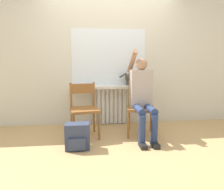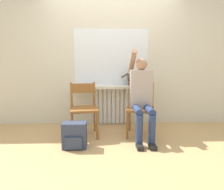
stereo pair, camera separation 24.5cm
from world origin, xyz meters
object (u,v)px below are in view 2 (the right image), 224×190
object	(u,v)px
chair_left	(84,108)
person	(142,94)
chair_right	(141,107)
backpack	(75,136)
cat	(134,77)

from	to	relation	value
chair_left	person	world-z (taller)	person
chair_right	backpack	distance (m)	1.16
cat	chair_left	bearing A→B (deg)	-148.60
cat	backpack	bearing A→B (deg)	-133.41
chair_right	person	size ratio (longest dim) A/B	0.62
chair_right	person	distance (m)	0.26
chair_left	person	xyz separation A→B (m)	(0.93, -0.11, 0.24)
chair_left	chair_right	size ratio (longest dim) A/B	1.00
chair_right	backpack	world-z (taller)	chair_right
person	backpack	distance (m)	1.19
chair_right	chair_left	bearing A→B (deg)	-166.96
chair_left	backpack	xyz separation A→B (m)	(-0.08, -0.48, -0.29)
cat	backpack	distance (m)	1.61
chair_left	cat	xyz separation A→B (m)	(0.90, 0.55, 0.46)
person	backpack	bearing A→B (deg)	-159.75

